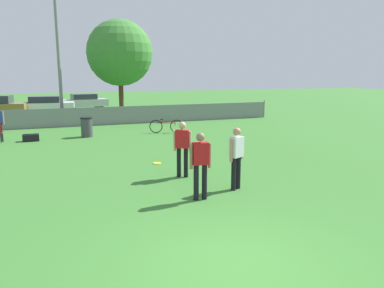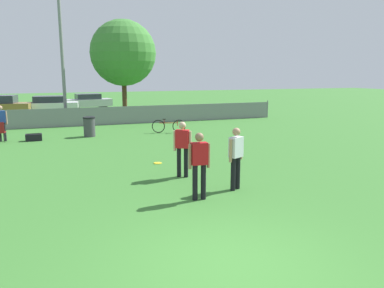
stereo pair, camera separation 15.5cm
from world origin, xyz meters
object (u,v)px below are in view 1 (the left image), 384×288
(parked_car_white, at_px, (45,105))
(player_thrower_red, at_px, (182,145))
(player_receiver_white, at_px, (236,154))
(light_pole, at_px, (58,41))
(bicycle_sideline, at_px, (166,126))
(gear_bag_sideline, at_px, (31,138))
(player_defender_red, at_px, (200,161))
(trash_bin, at_px, (87,127))
(tree_near_pole, at_px, (120,53))
(frisbee_disc, at_px, (157,163))
(parked_car_silver, at_px, (84,101))

(parked_car_white, bearing_deg, player_thrower_red, -74.16)
(player_receiver_white, bearing_deg, light_pole, 76.10)
(bicycle_sideline, height_order, gear_bag_sideline, bicycle_sideline)
(light_pole, relative_size, player_defender_red, 5.07)
(light_pole, height_order, bicycle_sideline, light_pole)
(player_thrower_red, relative_size, trash_bin, 1.72)
(player_receiver_white, bearing_deg, bicycle_sideline, 56.09)
(tree_near_pole, distance_m, player_thrower_red, 15.75)
(parked_car_white, bearing_deg, player_defender_red, -75.77)
(gear_bag_sideline, xyz_separation_m, parked_car_white, (0.74, 12.81, 0.51))
(frisbee_disc, distance_m, parked_car_white, 19.52)
(trash_bin, bearing_deg, frisbee_disc, -76.17)
(player_thrower_red, height_order, parked_car_white, player_thrower_red)
(player_receiver_white, xyz_separation_m, parked_car_silver, (-1.36, 26.21, -0.34))
(player_thrower_red, height_order, parked_car_silver, player_thrower_red)
(bicycle_sideline, distance_m, trash_bin, 4.06)
(frisbee_disc, relative_size, trash_bin, 0.29)
(gear_bag_sideline, bearing_deg, trash_bin, 6.78)
(frisbee_disc, height_order, bicycle_sideline, bicycle_sideline)
(player_receiver_white, distance_m, gear_bag_sideline, 11.39)
(frisbee_disc, relative_size, parked_car_white, 0.06)
(bicycle_sideline, relative_size, gear_bag_sideline, 2.40)
(player_defender_red, height_order, frisbee_disc, player_defender_red)
(tree_near_pole, relative_size, parked_car_white, 1.48)
(trash_bin, height_order, parked_car_silver, parked_car_silver)
(player_receiver_white, height_order, frisbee_disc, player_receiver_white)
(player_defender_red, distance_m, parked_car_silver, 26.63)
(player_defender_red, relative_size, parked_car_white, 0.38)
(player_receiver_white, xyz_separation_m, frisbee_disc, (-1.16, 3.62, -0.96))
(trash_bin, relative_size, parked_car_silver, 0.24)
(parked_car_silver, bearing_deg, player_receiver_white, -93.96)
(parked_car_white, bearing_deg, frisbee_disc, -73.89)
(frisbee_disc, distance_m, bicycle_sideline, 6.91)
(tree_near_pole, height_order, trash_bin, tree_near_pole)
(parked_car_white, bearing_deg, parked_car_silver, 51.91)
(light_pole, relative_size, trash_bin, 8.71)
(frisbee_disc, bearing_deg, tree_near_pole, 84.04)
(light_pole, relative_size, tree_near_pole, 1.29)
(tree_near_pole, bearing_deg, bicycle_sideline, -81.70)
(player_defender_red, relative_size, frisbee_disc, 5.88)
(tree_near_pole, height_order, player_defender_red, tree_near_pole)
(tree_near_pole, distance_m, frisbee_disc, 14.17)
(player_thrower_red, bearing_deg, parked_car_white, 131.17)
(player_defender_red, distance_m, frisbee_disc, 4.15)
(frisbee_disc, xyz_separation_m, parked_car_silver, (-0.19, 22.59, 0.63))
(parked_car_silver, bearing_deg, light_pole, -109.73)
(trash_bin, xyz_separation_m, parked_car_silver, (1.46, 15.89, 0.15))
(player_defender_red, xyz_separation_m, frisbee_disc, (0.05, 4.04, -0.96))
(parked_car_white, bearing_deg, player_receiver_white, -72.66)
(player_thrower_red, relative_size, parked_car_silver, 0.40)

